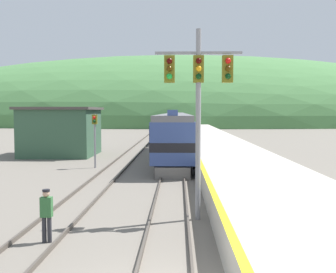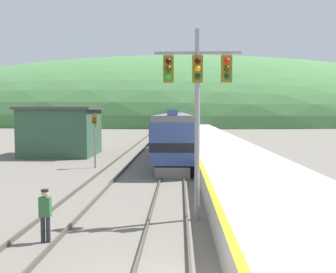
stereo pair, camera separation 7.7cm
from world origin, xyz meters
name	(u,v)px [view 1 (the left image)]	position (x,y,z in m)	size (l,w,h in m)	color
track_main	(177,132)	(0.00, 70.00, 0.08)	(1.52, 180.00, 0.16)	#4C443D
track_siding	(156,132)	(-4.20, 70.00, 0.08)	(1.52, 180.00, 0.16)	#4C443D
platform	(206,136)	(4.46, 50.00, 0.56)	(5.80, 140.00, 1.14)	#BCB5A5
distant_hills	(177,123)	(0.00, 133.61, 0.00)	(223.41, 100.54, 46.71)	#477A42
station_shed	(61,131)	(-10.78, 28.46, 2.31)	(6.84, 6.98, 4.58)	#385B42
express_train_lead_car	(174,135)	(0.00, 25.86, 2.15)	(2.86, 21.77, 4.28)	black
carriage_second	(176,125)	(0.00, 49.23, 2.14)	(2.85, 22.73, 3.92)	black
carriage_third	(177,121)	(0.00, 72.83, 2.14)	(2.85, 22.73, 3.92)	black
carriage_fourth	(177,119)	(0.00, 96.44, 2.14)	(2.85, 22.73, 3.92)	black
signal_mast_main	(198,90)	(1.11, 6.54, 5.00)	(3.30, 0.42, 7.30)	gray
signal_post_siding	(95,129)	(-5.82, 20.29, 2.87)	(0.36, 0.42, 4.00)	gray
track_worker	(46,212)	(-3.85, 3.74, 0.98)	(0.36, 0.24, 1.72)	#2D2D33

